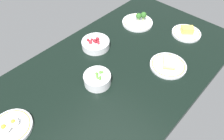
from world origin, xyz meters
TOP-DOWN VIEW (x-y plane):
  - dining_table at (0.00, 0.00)cm, footprint 159.41×82.86cm
  - plate_cheese at (56.86, -12.19)cm, footprint 18.22×18.22cm
  - bowl_peas at (-10.23, 0.58)cm, footprint 13.89×13.89cm
  - bowl_berries at (8.87, 21.49)cm, footprint 16.67×16.67cm
  - plate_sandwich at (24.23, -19.46)cm, footprint 19.82×19.82cm
  - plate_broccoli at (45.31, 17.98)cm, footprint 20.47×20.47cm
  - plate_eggs at (-53.34, 9.54)cm, footprint 17.88×17.88cm

SIDE VIEW (x-z plane):
  - dining_table at x=0.00cm, z-range 0.00..4.00cm
  - plate_eggs at x=-53.34cm, z-range 2.68..7.93cm
  - plate_sandwich at x=24.23cm, z-range 3.01..7.60cm
  - plate_cheese at x=56.86cm, z-range 2.73..7.96cm
  - plate_broccoli at x=45.31cm, z-range 1.56..9.44cm
  - bowl_berries at x=8.87cm, z-range 3.34..9.69cm
  - bowl_peas at x=-10.23cm, z-range 3.66..10.59cm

